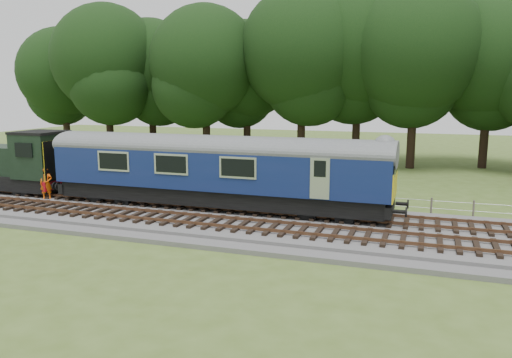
% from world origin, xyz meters
% --- Properties ---
extents(ground, '(120.00, 120.00, 0.00)m').
position_xyz_m(ground, '(0.00, 0.00, 0.00)').
color(ground, '#476023').
rests_on(ground, ground).
extents(ballast, '(70.00, 7.00, 0.35)m').
position_xyz_m(ballast, '(0.00, 0.00, 0.17)').
color(ballast, '#4C4C4F').
rests_on(ballast, ground).
extents(track_north, '(67.20, 2.40, 0.21)m').
position_xyz_m(track_north, '(0.00, 1.40, 0.42)').
color(track_north, black).
rests_on(track_north, ballast).
extents(track_south, '(67.20, 2.40, 0.21)m').
position_xyz_m(track_south, '(0.00, -1.60, 0.42)').
color(track_south, black).
rests_on(track_south, ballast).
extents(fence, '(64.00, 0.12, 1.00)m').
position_xyz_m(fence, '(0.00, 4.50, 0.00)').
color(fence, '#6B6054').
rests_on(fence, ground).
extents(tree_line, '(70.00, 8.00, 18.00)m').
position_xyz_m(tree_line, '(0.00, 22.00, 0.00)').
color(tree_line, black).
rests_on(tree_line, ground).
extents(dmu_railcar, '(18.05, 2.86, 3.88)m').
position_xyz_m(dmu_railcar, '(-4.70, 1.40, 2.61)').
color(dmu_railcar, black).
rests_on(dmu_railcar, ground).
extents(shunter_loco, '(8.91, 2.60, 3.38)m').
position_xyz_m(shunter_loco, '(-18.63, 1.40, 1.97)').
color(shunter_loco, black).
rests_on(shunter_loco, ground).
extents(worker, '(0.78, 0.74, 1.80)m').
position_xyz_m(worker, '(-14.67, 0.27, 1.25)').
color(worker, '#F85D0D').
rests_on(worker, ballast).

